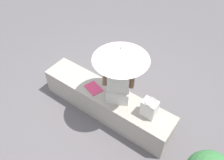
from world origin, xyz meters
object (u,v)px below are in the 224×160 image
parasol (121,54)px  magazine (94,88)px  person_seated (119,81)px  handbag_black (149,108)px

parasol → magazine: parasol is taller
parasol → magazine: (-0.45, -0.10, -0.87)m
person_seated → magazine: 0.59m
parasol → handbag_black: 0.91m
parasol → magazine: bearing=-167.7°
parasol → handbag_black: parasol is taller
parasol → magazine: size_ratio=3.57×
magazine → person_seated: bearing=25.5°
parasol → person_seated: bearing=-103.0°
person_seated → handbag_black: 0.60m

